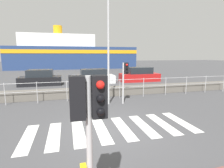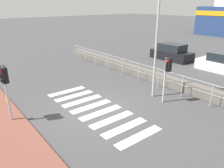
{
  "view_description": "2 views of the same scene",
  "coord_description": "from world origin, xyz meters",
  "px_view_note": "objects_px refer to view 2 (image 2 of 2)",
  "views": [
    {
      "loc": [
        -1.71,
        -6.44,
        2.96
      ],
      "look_at": [
        0.48,
        2.0,
        1.5
      ],
      "focal_mm": 28.0,
      "sensor_mm": 36.0,
      "label": 1
    },
    {
      "loc": [
        8.43,
        -5.65,
        5.17
      ],
      "look_at": [
        0.07,
        1.0,
        1.2
      ],
      "focal_mm": 35.0,
      "sensor_mm": 36.0,
      "label": 2
    }
  ],
  "objects_px": {
    "traffic_light_near": "(4,80)",
    "traffic_light_far": "(167,71)",
    "streetlamp": "(154,27)",
    "parked_car_black": "(172,53)"
  },
  "relations": [
    {
      "from": "traffic_light_near",
      "to": "streetlamp",
      "type": "xyz_separation_m",
      "value": [
        2.08,
        7.09,
        1.95
      ]
    },
    {
      "from": "streetlamp",
      "to": "parked_car_black",
      "type": "xyz_separation_m",
      "value": [
        -4.94,
        8.5,
        -3.35
      ]
    },
    {
      "from": "streetlamp",
      "to": "traffic_light_near",
      "type": "bearing_deg",
      "value": -106.34
    },
    {
      "from": "traffic_light_far",
      "to": "parked_car_black",
      "type": "xyz_separation_m",
      "value": [
        -5.92,
        8.41,
        -1.19
      ]
    },
    {
      "from": "traffic_light_near",
      "to": "parked_car_black",
      "type": "distance_m",
      "value": 15.91
    },
    {
      "from": "parked_car_black",
      "to": "traffic_light_near",
      "type": "bearing_deg",
      "value": -79.61
    },
    {
      "from": "traffic_light_near",
      "to": "traffic_light_far",
      "type": "distance_m",
      "value": 7.81
    },
    {
      "from": "traffic_light_near",
      "to": "traffic_light_far",
      "type": "height_order",
      "value": "traffic_light_near"
    },
    {
      "from": "traffic_light_near",
      "to": "parked_car_black",
      "type": "xyz_separation_m",
      "value": [
        -2.86,
        15.59,
        -1.4
      ]
    },
    {
      "from": "parked_car_black",
      "to": "streetlamp",
      "type": "bearing_deg",
      "value": -59.85
    }
  ]
}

